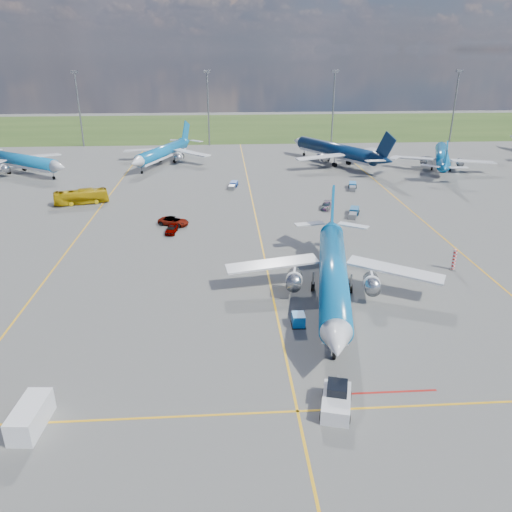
{
  "coord_description": "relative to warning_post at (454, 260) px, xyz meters",
  "views": [
    {
      "loc": [
        -5.83,
        -53.92,
        28.56
      ],
      "look_at": [
        -1.86,
        5.2,
        4.0
      ],
      "focal_mm": 35.0,
      "sensor_mm": 36.0,
      "label": 1
    }
  ],
  "objects": [
    {
      "name": "floodlight_masts",
      "position": [
        -16.0,
        102.0,
        11.06
      ],
      "size": [
        202.2,
        0.5,
        22.7
      ],
      "color": "slate",
      "rests_on": "ground"
    },
    {
      "name": "baggage_tug_w",
      "position": [
        -7.76,
        25.35,
        -0.94
      ],
      "size": [
        3.16,
        5.53,
        1.2
      ],
      "rotation": [
        0.0,
        0.0,
        -0.35
      ],
      "color": "#165588",
      "rests_on": "ground"
    },
    {
      "name": "service_van",
      "position": [
        -47.92,
        -28.45,
        -0.44
      ],
      "size": [
        2.49,
        4.97,
        2.12
      ],
      "primitive_type": "cube",
      "rotation": [
        0.0,
        0.0,
        -0.08
      ],
      "color": "white",
      "rests_on": "ground"
    },
    {
      "name": "bg_jet_n",
      "position": [
        -1.58,
        70.4,
        -1.5
      ],
      "size": [
        46.42,
        50.05,
        10.52
      ],
      "primitive_type": null,
      "rotation": [
        0.0,
        0.0,
        3.66
      ],
      "color": "#071E40",
      "rests_on": "ground"
    },
    {
      "name": "service_car_c",
      "position": [
        -12.07,
        29.78,
        -0.89
      ],
      "size": [
        2.91,
        4.53,
        1.22
      ],
      "primitive_type": "imported",
      "rotation": [
        0.0,
        0.0,
        -0.31
      ],
      "color": "#999999",
      "rests_on": "ground"
    },
    {
      "name": "ground",
      "position": [
        -26.0,
        -8.0,
        -1.5
      ],
      "size": [
        400.0,
        400.0,
        0.0
      ],
      "primitive_type": "plane",
      "color": "#565654",
      "rests_on": "ground"
    },
    {
      "name": "main_airliner",
      "position": [
        -18.85,
        -7.98,
        -1.5
      ],
      "size": [
        35.82,
        43.04,
        10.01
      ],
      "primitive_type": null,
      "rotation": [
        0.0,
        0.0,
        -0.19
      ],
      "color": "#0B65A5",
      "rests_on": "ground"
    },
    {
      "name": "service_car_b",
      "position": [
        -40.69,
        21.9,
        -0.75
      ],
      "size": [
        5.95,
        4.4,
        1.5
      ],
      "primitive_type": "imported",
      "rotation": [
        0.0,
        0.0,
        1.17
      ],
      "color": "#999999",
      "rests_on": "ground"
    },
    {
      "name": "baggage_tug_e",
      "position": [
        -3.22,
        44.41,
        -0.94
      ],
      "size": [
        2.67,
        5.48,
        1.19
      ],
      "rotation": [
        0.0,
        0.0,
        -0.25
      ],
      "color": "#1C62A8",
      "rests_on": "ground"
    },
    {
      "name": "bg_jet_nw",
      "position": [
        -81.71,
        64.44,
        -1.5
      ],
      "size": [
        44.6,
        42.55,
        9.3
      ],
      "primitive_type": null,
      "rotation": [
        0.0,
        0.0,
        0.96
      ],
      "color": "#0B65A5",
      "rests_on": "ground"
    },
    {
      "name": "uld_container",
      "position": [
        -23.85,
        -13.71,
        -0.81
      ],
      "size": [
        1.43,
        1.77,
        1.39
      ],
      "primitive_type": "cube",
      "rotation": [
        0.0,
        0.0,
        -0.02
      ],
      "color": "#0C5DB0",
      "rests_on": "ground"
    },
    {
      "name": "service_car_a",
      "position": [
        -40.72,
        17.88,
        -0.79
      ],
      "size": [
        2.17,
        4.32,
        1.41
      ],
      "primitive_type": "imported",
      "rotation": [
        0.0,
        0.0,
        -0.12
      ],
      "color": "#999999",
      "rests_on": "ground"
    },
    {
      "name": "grass_strip",
      "position": [
        -26.0,
        142.0,
        -1.5
      ],
      "size": [
        400.0,
        80.0,
        0.01
      ],
      "primitive_type": "cube",
      "color": "#2D4719",
      "rests_on": "ground"
    },
    {
      "name": "apron_bus",
      "position": [
        -60.17,
        36.4,
        -0.04
      ],
      "size": [
        10.73,
        5.24,
        2.91
      ],
      "primitive_type": "imported",
      "rotation": [
        0.0,
        0.0,
        1.85
      ],
      "color": "#C29D0B",
      "rests_on": "ground"
    },
    {
      "name": "warning_post",
      "position": [
        0.0,
        0.0,
        0.0
      ],
      "size": [
        0.5,
        0.5,
        3.0
      ],
      "primitive_type": "cylinder",
      "color": "red",
      "rests_on": "ground"
    },
    {
      "name": "bg_jet_ne",
      "position": [
        24.5,
        62.66,
        -1.5
      ],
      "size": [
        38.25,
        43.01,
        9.31
      ],
      "primitive_type": null,
      "rotation": [
        0.0,
        0.0,
        2.76
      ],
      "color": "#0B65A5",
      "rests_on": "ground"
    },
    {
      "name": "taxiway_lines",
      "position": [
        -25.83,
        19.7,
        -1.49
      ],
      "size": [
        60.25,
        160.0,
        0.02
      ],
      "color": "#ECA714",
      "rests_on": "ground"
    },
    {
      "name": "pushback_tug",
      "position": [
        -22.65,
        -27.83,
        -0.64
      ],
      "size": [
        3.45,
        6.44,
        2.14
      ],
      "rotation": [
        0.0,
        0.0,
        -0.26
      ],
      "color": "silver",
      "rests_on": "ground"
    },
    {
      "name": "baggage_tug_c",
      "position": [
        -29.63,
        47.25,
        -0.97
      ],
      "size": [
        2.34,
        5.2,
        1.13
      ],
      "rotation": [
        0.0,
        0.0,
        -0.21
      ],
      "color": "#1A41A0",
      "rests_on": "ground"
    },
    {
      "name": "bg_jet_nnw",
      "position": [
        -47.77,
        73.17,
        -1.5
      ],
      "size": [
        37.89,
        42.84,
        9.32
      ],
      "primitive_type": null,
      "rotation": [
        0.0,
        0.0,
        -0.36
      ],
      "color": "#0B65A5",
      "rests_on": "ground"
    }
  ]
}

